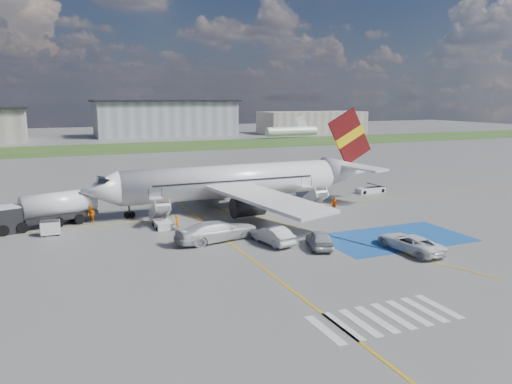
{
  "coord_description": "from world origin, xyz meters",
  "views": [
    {
      "loc": [
        -20.09,
        -41.05,
        13.15
      ],
      "look_at": [
        -0.15,
        5.96,
        3.5
      ],
      "focal_mm": 35.0,
      "sensor_mm": 36.0,
      "label": 1
    }
  ],
  "objects_px": {
    "airliner": "(243,180)",
    "van_white_b": "(218,228)",
    "car_silver_b": "(273,235)",
    "gpu_cart": "(50,229)",
    "fuel_tanker": "(47,213)",
    "van_white_a": "(410,240)",
    "car_silver_a": "(319,239)",
    "belt_loader": "(371,190)"
  },
  "relations": [
    {
      "from": "car_silver_b",
      "to": "gpu_cart",
      "type": "bearing_deg",
      "value": -40.18
    },
    {
      "from": "gpu_cart",
      "to": "car_silver_a",
      "type": "bearing_deg",
      "value": -30.27
    },
    {
      "from": "van_white_b",
      "to": "car_silver_b",
      "type": "bearing_deg",
      "value": -135.64
    },
    {
      "from": "car_silver_a",
      "to": "fuel_tanker",
      "type": "bearing_deg",
      "value": -20.6
    },
    {
      "from": "gpu_cart",
      "to": "car_silver_b",
      "type": "distance_m",
      "value": 21.69
    },
    {
      "from": "airliner",
      "to": "fuel_tanker",
      "type": "bearing_deg",
      "value": -179.6
    },
    {
      "from": "fuel_tanker",
      "to": "car_silver_b",
      "type": "xyz_separation_m",
      "value": [
        18.93,
        -14.94,
        -0.63
      ]
    },
    {
      "from": "fuel_tanker",
      "to": "belt_loader",
      "type": "bearing_deg",
      "value": -13.15
    },
    {
      "from": "gpu_cart",
      "to": "van_white_a",
      "type": "height_order",
      "value": "van_white_a"
    },
    {
      "from": "airliner",
      "to": "van_white_a",
      "type": "bearing_deg",
      "value": -71.83
    },
    {
      "from": "belt_loader",
      "to": "van_white_b",
      "type": "xyz_separation_m",
      "value": [
        -27.63,
        -14.41,
        0.89
      ]
    },
    {
      "from": "car_silver_a",
      "to": "airliner",
      "type": "bearing_deg",
      "value": -71.08
    },
    {
      "from": "airliner",
      "to": "van_white_a",
      "type": "xyz_separation_m",
      "value": [
        7.12,
        -21.7,
        -2.41
      ]
    },
    {
      "from": "belt_loader",
      "to": "van_white_b",
      "type": "bearing_deg",
      "value": -156.07
    },
    {
      "from": "airliner",
      "to": "car_silver_b",
      "type": "height_order",
      "value": "airliner"
    },
    {
      "from": "airliner",
      "to": "belt_loader",
      "type": "height_order",
      "value": "airliner"
    },
    {
      "from": "airliner",
      "to": "car_silver_a",
      "type": "relative_size",
      "value": 7.86
    },
    {
      "from": "fuel_tanker",
      "to": "car_silver_a",
      "type": "height_order",
      "value": "fuel_tanker"
    },
    {
      "from": "airliner",
      "to": "van_white_b",
      "type": "height_order",
      "value": "airliner"
    },
    {
      "from": "van_white_a",
      "to": "car_silver_b",
      "type": "bearing_deg",
      "value": -35.8
    },
    {
      "from": "belt_loader",
      "to": "car_silver_b",
      "type": "distance_m",
      "value": 29.1
    },
    {
      "from": "airliner",
      "to": "van_white_b",
      "type": "relative_size",
      "value": 5.84
    },
    {
      "from": "car_silver_b",
      "to": "van_white_a",
      "type": "distance_m",
      "value": 12.08
    },
    {
      "from": "belt_loader",
      "to": "car_silver_a",
      "type": "distance_m",
      "value": 28.34
    },
    {
      "from": "car_silver_b",
      "to": "van_white_b",
      "type": "relative_size",
      "value": 0.79
    },
    {
      "from": "gpu_cart",
      "to": "van_white_b",
      "type": "relative_size",
      "value": 0.29
    },
    {
      "from": "airliner",
      "to": "car_silver_b",
      "type": "relative_size",
      "value": 7.4
    },
    {
      "from": "car_silver_b",
      "to": "van_white_b",
      "type": "height_order",
      "value": "van_white_b"
    },
    {
      "from": "gpu_cart",
      "to": "fuel_tanker",
      "type": "bearing_deg",
      "value": 95.11
    },
    {
      "from": "airliner",
      "to": "gpu_cart",
      "type": "height_order",
      "value": "airliner"
    },
    {
      "from": "fuel_tanker",
      "to": "gpu_cart",
      "type": "relative_size",
      "value": 5.71
    },
    {
      "from": "van_white_a",
      "to": "fuel_tanker",
      "type": "bearing_deg",
      "value": -39.2
    },
    {
      "from": "fuel_tanker",
      "to": "van_white_a",
      "type": "relative_size",
      "value": 1.99
    },
    {
      "from": "fuel_tanker",
      "to": "car_silver_a",
      "type": "relative_size",
      "value": 2.23
    },
    {
      "from": "airliner",
      "to": "belt_loader",
      "type": "distance_m",
      "value": 20.71
    },
    {
      "from": "van_white_b",
      "to": "fuel_tanker",
      "type": "bearing_deg",
      "value": 39.75
    },
    {
      "from": "belt_loader",
      "to": "van_white_a",
      "type": "xyz_separation_m",
      "value": [
        -13.23,
        -23.98,
        0.64
      ]
    },
    {
      "from": "car_silver_a",
      "to": "van_white_a",
      "type": "xyz_separation_m",
      "value": [
        6.77,
        -3.91,
        0.18
      ]
    },
    {
      "from": "car_silver_a",
      "to": "van_white_b",
      "type": "distance_m",
      "value": 9.52
    },
    {
      "from": "airliner",
      "to": "van_white_b",
      "type": "distance_m",
      "value": 14.31
    },
    {
      "from": "van_white_b",
      "to": "van_white_a",
      "type": "bearing_deg",
      "value": -134.59
    },
    {
      "from": "car_silver_a",
      "to": "gpu_cart",
      "type": "bearing_deg",
      "value": -14.11
    }
  ]
}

